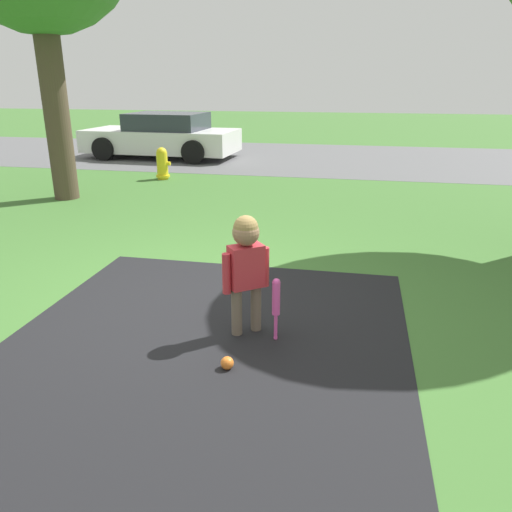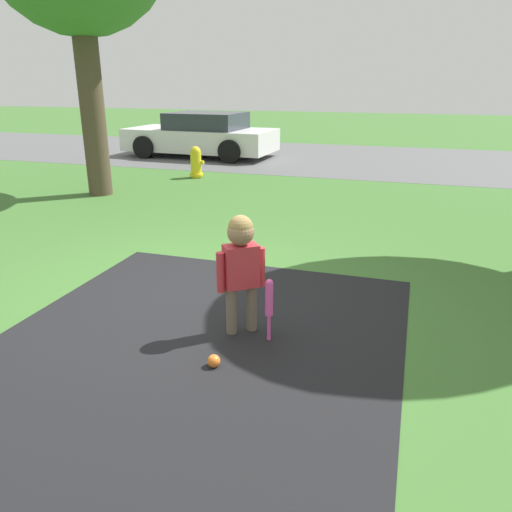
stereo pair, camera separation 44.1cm
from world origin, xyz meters
TOP-DOWN VIEW (x-y plane):
  - ground_plane at (0.00, 0.00)m, footprint 60.00×60.00m
  - driveway_strip at (0.46, -2.50)m, footprint 3.25×7.00m
  - street_strip at (0.00, 9.57)m, footprint 40.00×6.00m
  - child at (0.75, -0.55)m, footprint 0.34×0.29m
  - baseball_bat at (1.01, -0.63)m, footprint 0.06×0.06m
  - sports_ball at (0.73, -1.14)m, footprint 0.10×0.10m
  - fire_hydrant at (-2.51, 5.82)m, footprint 0.33×0.29m
  - parked_car at (-3.68, 8.83)m, footprint 4.13×2.12m

SIDE VIEW (x-z plane):
  - ground_plane at x=0.00m, z-range 0.00..0.00m
  - street_strip at x=0.00m, z-range 0.00..0.01m
  - driveway_strip at x=0.46m, z-range 0.00..0.01m
  - sports_ball at x=0.73m, z-range 0.00..0.10m
  - fire_hydrant at x=-2.51m, z-range -0.01..0.67m
  - baseball_bat at x=1.01m, z-range 0.08..0.62m
  - parked_car at x=-3.68m, z-range -0.03..1.16m
  - child at x=0.75m, z-range 0.15..1.17m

